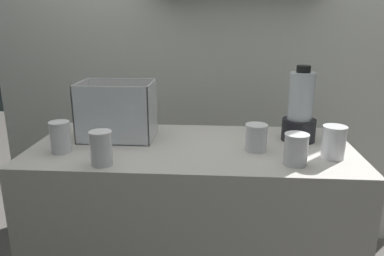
{
  "coord_description": "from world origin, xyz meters",
  "views": [
    {
      "loc": [
        0.11,
        -1.55,
        1.44
      ],
      "look_at": [
        0.0,
        0.0,
        0.98
      ],
      "focal_mm": 34.96,
      "sensor_mm": 36.0,
      "label": 1
    }
  ],
  "objects_px": {
    "juice_cup_orange_left": "(101,150)",
    "blender_pitcher": "(300,111)",
    "carrot_display_bin": "(116,121)",
    "juice_cup_orange_middle": "(256,139)",
    "juice_cup_beet_far_left": "(60,138)",
    "juice_cup_orange_right": "(296,151)",
    "juice_cup_beet_far_right": "(334,144)"
  },
  "relations": [
    {
      "from": "carrot_display_bin",
      "to": "blender_pitcher",
      "type": "bearing_deg",
      "value": 1.55
    },
    {
      "from": "juice_cup_beet_far_left",
      "to": "juice_cup_orange_right",
      "type": "distance_m",
      "value": 0.95
    },
    {
      "from": "juice_cup_orange_left",
      "to": "juice_cup_orange_right",
      "type": "bearing_deg",
      "value": 4.4
    },
    {
      "from": "carrot_display_bin",
      "to": "juice_cup_orange_middle",
      "type": "bearing_deg",
      "value": -11.6
    },
    {
      "from": "juice_cup_orange_middle",
      "to": "juice_cup_beet_far_right",
      "type": "bearing_deg",
      "value": -12.79
    },
    {
      "from": "juice_cup_orange_left",
      "to": "carrot_display_bin",
      "type": "bearing_deg",
      "value": 95.46
    },
    {
      "from": "carrot_display_bin",
      "to": "juice_cup_beet_far_right",
      "type": "bearing_deg",
      "value": -11.98
    },
    {
      "from": "blender_pitcher",
      "to": "juice_cup_beet_far_left",
      "type": "xyz_separation_m",
      "value": [
        -1.02,
        -0.23,
        -0.07
      ]
    },
    {
      "from": "carrot_display_bin",
      "to": "blender_pitcher",
      "type": "xyz_separation_m",
      "value": [
        0.84,
        0.02,
        0.05
      ]
    },
    {
      "from": "juice_cup_orange_left",
      "to": "juice_cup_beet_far_left",
      "type": "bearing_deg",
      "value": 149.54
    },
    {
      "from": "juice_cup_orange_right",
      "to": "juice_cup_beet_far_right",
      "type": "distance_m",
      "value": 0.18
    },
    {
      "from": "carrot_display_bin",
      "to": "juice_cup_orange_right",
      "type": "bearing_deg",
      "value": -19.71
    },
    {
      "from": "juice_cup_orange_middle",
      "to": "juice_cup_orange_right",
      "type": "bearing_deg",
      "value": -46.9
    },
    {
      "from": "juice_cup_beet_far_left",
      "to": "juice_cup_orange_middle",
      "type": "height_order",
      "value": "juice_cup_beet_far_left"
    },
    {
      "from": "blender_pitcher",
      "to": "juice_cup_orange_left",
      "type": "xyz_separation_m",
      "value": [
        -0.81,
        -0.35,
        -0.08
      ]
    },
    {
      "from": "juice_cup_orange_middle",
      "to": "blender_pitcher",
      "type": "bearing_deg",
      "value": 36.52
    },
    {
      "from": "juice_cup_beet_far_left",
      "to": "juice_cup_beet_far_right",
      "type": "xyz_separation_m",
      "value": [
        1.11,
        0.01,
        0.0
      ]
    },
    {
      "from": "juice_cup_orange_left",
      "to": "blender_pitcher",
      "type": "bearing_deg",
      "value": 23.74
    },
    {
      "from": "juice_cup_beet_far_left",
      "to": "juice_cup_orange_left",
      "type": "distance_m",
      "value": 0.25
    },
    {
      "from": "juice_cup_orange_middle",
      "to": "juice_cup_beet_far_right",
      "type": "relative_size",
      "value": 0.86
    },
    {
      "from": "juice_cup_orange_middle",
      "to": "carrot_display_bin",
      "type": "bearing_deg",
      "value": 168.4
    },
    {
      "from": "juice_cup_orange_right",
      "to": "juice_cup_beet_far_right",
      "type": "xyz_separation_m",
      "value": [
        0.16,
        0.08,
        0.01
      ]
    },
    {
      "from": "juice_cup_orange_middle",
      "to": "juice_cup_beet_far_right",
      "type": "height_order",
      "value": "juice_cup_beet_far_right"
    },
    {
      "from": "blender_pitcher",
      "to": "juice_cup_orange_middle",
      "type": "xyz_separation_m",
      "value": [
        -0.21,
        -0.15,
        -0.08
      ]
    },
    {
      "from": "carrot_display_bin",
      "to": "juice_cup_orange_left",
      "type": "height_order",
      "value": "carrot_display_bin"
    },
    {
      "from": "juice_cup_orange_middle",
      "to": "juice_cup_beet_far_left",
      "type": "bearing_deg",
      "value": -174.56
    },
    {
      "from": "carrot_display_bin",
      "to": "juice_cup_orange_left",
      "type": "distance_m",
      "value": 0.33
    },
    {
      "from": "carrot_display_bin",
      "to": "juice_cup_orange_right",
      "type": "distance_m",
      "value": 0.82
    },
    {
      "from": "blender_pitcher",
      "to": "juice_cup_beet_far_left",
      "type": "relative_size",
      "value": 2.59
    },
    {
      "from": "juice_cup_beet_far_left",
      "to": "juice_cup_orange_right",
      "type": "xyz_separation_m",
      "value": [
        0.95,
        -0.07,
        -0.01
      ]
    },
    {
      "from": "blender_pitcher",
      "to": "juice_cup_orange_right",
      "type": "relative_size",
      "value": 2.8
    },
    {
      "from": "juice_cup_orange_left",
      "to": "juice_cup_beet_far_right",
      "type": "xyz_separation_m",
      "value": [
        0.9,
        0.13,
        0.0
      ]
    }
  ]
}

